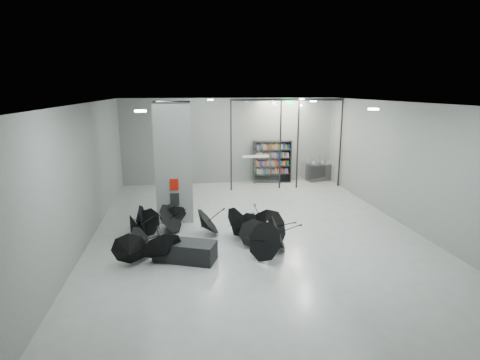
{
  "coord_description": "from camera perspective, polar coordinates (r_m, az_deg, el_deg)",
  "views": [
    {
      "loc": [
        -2.18,
        -11.14,
        4.41
      ],
      "look_at": [
        -0.3,
        1.5,
        1.4
      ],
      "focal_mm": 29.06,
      "sensor_mm": 36.0,
      "label": 1
    }
  ],
  "objects": [
    {
      "name": "exit_sign",
      "position": [
        17.07,
        7.24,
        11.17
      ],
      "size": [
        0.3,
        0.06,
        0.15
      ],
      "primitive_type": "cube",
      "color": "#0CE533",
      "rests_on": "room"
    },
    {
      "name": "column",
      "position": [
        13.36,
        -9.71,
        2.67
      ],
      "size": [
        1.2,
        1.2,
        4.0
      ],
      "primitive_type": "cube",
      "color": "slate",
      "rests_on": "ground"
    },
    {
      "name": "shop_counter",
      "position": [
        19.5,
        11.69,
        1.14
      ],
      "size": [
        1.46,
        0.88,
        0.82
      ],
      "primitive_type": "cube",
      "rotation": [
        0.0,
        0.0,
        0.26
      ],
      "color": "black",
      "rests_on": "ground"
    },
    {
      "name": "umbrella_cluster",
      "position": [
        11.43,
        -5.31,
        -7.9
      ],
      "size": [
        5.31,
        3.95,
        1.26
      ],
      "color": "black",
      "rests_on": "ground"
    },
    {
      "name": "room",
      "position": [
        11.46,
        2.6,
        5.39
      ],
      "size": [
        14.0,
        14.02,
        4.01
      ],
      "color": "gray",
      "rests_on": "ground"
    },
    {
      "name": "info_panel",
      "position": [
        13.02,
        -9.56,
        -2.8
      ],
      "size": [
        0.3,
        0.03,
        0.42
      ],
      "primitive_type": "cube",
      "color": "black",
      "rests_on": "column"
    },
    {
      "name": "bookshelf",
      "position": [
        18.69,
        4.77,
        2.69
      ],
      "size": [
        1.84,
        0.5,
        2.0
      ],
      "primitive_type": null,
      "rotation": [
        0.0,
        0.0,
        -0.08
      ],
      "color": "black",
      "rests_on": "ground"
    },
    {
      "name": "bench",
      "position": [
        10.46,
        -8.06,
        -10.28
      ],
      "size": [
        1.73,
        1.22,
        0.51
      ],
      "primitive_type": "cube",
      "rotation": [
        0.0,
        0.0,
        -0.38
      ],
      "color": "black",
      "rests_on": "ground"
    },
    {
      "name": "fire_cabinet",
      "position": [
        12.89,
        -9.64,
        -0.67
      ],
      "size": [
        0.28,
        0.04,
        0.38
      ],
      "primitive_type": "cube",
      "color": "#A50A07",
      "rests_on": "column"
    },
    {
      "name": "glass_partition",
      "position": [
        17.4,
        6.88,
        5.8
      ],
      "size": [
        5.06,
        0.08,
        4.0
      ],
      "color": "silver",
      "rests_on": "ground"
    }
  ]
}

